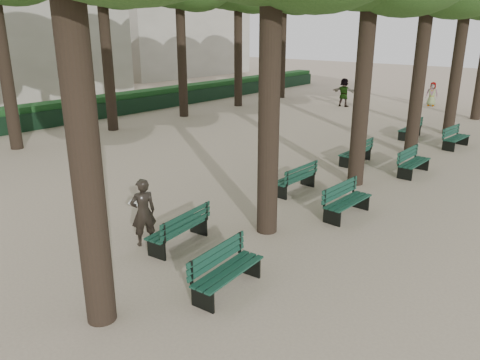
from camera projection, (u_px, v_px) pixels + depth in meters
The scene contains 15 objects.
ground at pixel (138, 255), 10.85m from camera, with size 120.00×120.00×0.00m, color tan.
bench_left_0 at pixel (179, 235), 11.25m from camera, with size 0.78×1.85×0.92m.
bench_left_1 at pixel (294, 184), 14.93m from camera, with size 0.61×1.81×0.92m.
bench_left_2 at pixel (355, 156), 18.04m from camera, with size 0.59×1.81×0.92m.
bench_left_3 at pixel (410, 132), 22.16m from camera, with size 0.62×1.82×0.92m.
bench_right_0 at pixel (228, 279), 9.29m from camera, with size 0.71×1.84×0.92m.
bench_right_1 at pixel (347, 207), 12.98m from camera, with size 0.65×1.82×0.92m.
bench_right_2 at pixel (414, 167), 16.68m from camera, with size 0.60×1.81×0.92m.
bench_right_3 at pixel (456, 142), 20.34m from camera, with size 0.72×1.84×0.92m.
man_with_map at pixel (143, 212), 11.13m from camera, with size 0.72×0.75×1.68m.
pedestrian_d at pixel (432, 94), 31.01m from camera, with size 0.77×0.31×1.57m, color #262628.
pedestrian_e at pixel (344, 92), 30.75m from camera, with size 1.72×0.37×1.85m, color #262628.
fence at pixel (124, 108), 27.85m from camera, with size 0.08×42.00×0.90m, color black.
hedge at pixel (117, 104), 28.23m from camera, with size 1.20×42.00×1.20m, color #17431D.
building_far at pixel (162, 41), 51.71m from camera, with size 12.00×16.00×7.00m, color #B7B2A3.
Camera 1 is at (8.06, -6.00, 5.05)m, focal length 35.00 mm.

